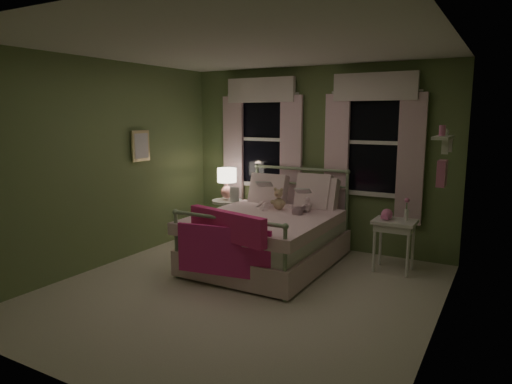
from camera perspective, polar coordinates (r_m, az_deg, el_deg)
The scene contains 18 objects.
room_shell at distance 4.80m, azimuth -2.10°, elevation 2.24°, with size 4.20×4.20×4.20m.
bed at distance 5.90m, azimuth 1.67°, elevation -5.51°, with size 1.58×2.04×1.18m.
pink_throw at distance 5.00m, azimuth -3.85°, elevation -5.54°, with size 1.09×0.35×0.71m.
child_left at distance 6.29m, azimuth 1.23°, elevation 0.73°, with size 0.27×0.18×0.75m, color #F7D1DD.
child_right at distance 6.05m, azimuth 5.91°, elevation 0.24°, with size 0.36×0.28×0.73m, color #F7D1DD.
book_left at distance 6.07m, azimuth 0.12°, elevation 0.58°, with size 0.20×0.27×0.03m, color beige.
book_right at distance 5.83m, azimuth 4.92°, elevation -0.26°, with size 0.20×0.27×0.02m, color beige.
teddy_bear at distance 6.05m, azimuth 2.85°, elevation -1.10°, with size 0.22×0.17×0.29m.
nightstand_left at distance 6.92m, azimuth -3.61°, elevation -2.90°, with size 0.46×0.46×0.65m.
table_lamp at distance 6.83m, azimuth -3.65°, elevation 1.50°, with size 0.29×0.29×0.46m.
book_nightstand at distance 6.75m, azimuth -3.29°, elevation -1.14°, with size 0.16×0.22×0.02m, color beige.
nightstand_right at distance 5.84m, azimuth 16.93°, elevation -4.33°, with size 0.50×0.40×0.64m.
pink_toy at distance 5.82m, azimuth 16.04°, elevation -2.73°, with size 0.14×0.19×0.14m.
bud_vase at distance 5.81m, azimuth 18.31°, elevation -2.05°, with size 0.06×0.06×0.28m.
window_left at distance 6.95m, azimuth 0.70°, elevation 7.19°, with size 1.34×0.13×1.96m.
window_right at distance 6.31m, azimuth 14.45°, elevation 6.64°, with size 1.34×0.13×1.96m.
wall_shelf at distance 4.81m, azimuth 22.33°, elevation 4.22°, with size 0.15×0.50×0.60m.
framed_picture at distance 6.45m, azimuth -14.22°, elevation 5.62°, with size 0.03×0.32×0.42m.
Camera 1 is at (2.50, -4.05, 1.91)m, focal length 32.00 mm.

